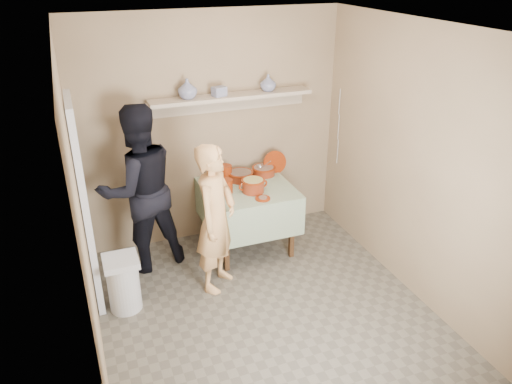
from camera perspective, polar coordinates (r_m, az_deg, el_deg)
name	(u,v)px	position (r m, az deg, el deg)	size (l,w,h in m)	color
ground	(270,318)	(4.83, 1.56, -14.15)	(3.50, 3.50, 0.00)	#615A4C
tile_panel	(85,205)	(4.85, -18.96, -1.43)	(0.06, 0.70, 2.00)	silver
plate_stack_a	(213,174)	(5.63, -4.88, 2.02)	(0.13, 0.13, 0.18)	#741900
plate_stack_b	(225,173)	(5.66, -3.52, 2.20)	(0.15, 0.15, 0.18)	#741900
bowl_stack	(226,186)	(5.36, -3.48, 0.66)	(0.15, 0.15, 0.15)	#741900
empty_bowl	(214,185)	(5.52, -4.78, 0.78)	(0.16, 0.16, 0.05)	#741900
propped_lid	(275,162)	(5.87, 2.16, 3.41)	(0.28, 0.28, 0.02)	#741900
vase_right	(268,83)	(5.61, 1.40, 12.38)	(0.18, 0.18, 0.18)	navy
vase_left	(187,89)	(5.34, -7.85, 11.61)	(0.20, 0.20, 0.21)	navy
ceramic_box	(219,91)	(5.42, -4.23, 11.39)	(0.14, 0.10, 0.10)	navy
person_cook	(216,219)	(4.87, -4.62, -3.05)	(0.56, 0.37, 1.53)	tan
person_helper	(139,189)	(5.28, -13.21, 0.32)	(0.88, 0.68, 1.80)	black
room_shell	(272,158)	(4.00, 1.83, 3.90)	(3.04, 3.54, 2.62)	#9A805E
serving_table	(247,196)	(5.57, -0.98, -0.52)	(0.97, 0.97, 0.76)	#4C2D16
cazuela_meat_a	(241,175)	(5.67, -1.78, 1.94)	(0.30, 0.30, 0.10)	maroon
cazuela_meat_b	(264,170)	(5.80, 0.89, 2.52)	(0.28, 0.28, 0.10)	maroon
ladle	(260,167)	(5.77, 0.49, 2.92)	(0.08, 0.26, 0.19)	silver
cazuela_rice	(253,185)	(5.37, -0.33, 0.86)	(0.33, 0.25, 0.14)	maroon
front_plate	(263,198)	(5.23, 0.78, -0.72)	(0.16, 0.16, 0.03)	#741900
wall_shelf	(231,98)	(5.53, -2.90, 10.67)	(1.80, 0.25, 0.21)	tan
trash_bin	(124,283)	(4.94, -14.90, -10.05)	(0.32, 0.32, 0.56)	silver
electrical_cord	(338,127)	(6.00, 9.41, 7.34)	(0.01, 0.05, 0.90)	silver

